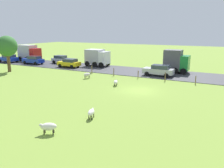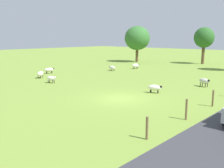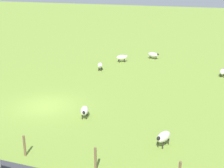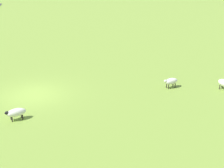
{
  "view_description": "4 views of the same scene",
  "coord_description": "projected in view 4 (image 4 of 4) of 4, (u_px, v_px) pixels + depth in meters",
  "views": [
    {
      "loc": [
        -23.62,
        -8.66,
        6.78
      ],
      "look_at": [
        -3.07,
        1.93,
        1.21
      ],
      "focal_mm": 36.14,
      "sensor_mm": 36.0,
      "label": 1
    },
    {
      "loc": [
        12.57,
        -14.79,
        4.68
      ],
      "look_at": [
        -2.1,
        1.37,
        0.69
      ],
      "focal_mm": 41.69,
      "sensor_mm": 36.0,
      "label": 2
    },
    {
      "loc": [
        18.07,
        11.41,
        8.74
      ],
      "look_at": [
        -4.43,
        3.46,
        0.59
      ],
      "focal_mm": 50.96,
      "sensor_mm": 36.0,
      "label": 3
    },
    {
      "loc": [
        -1.64,
        21.63,
        9.51
      ],
      "look_at": [
        -5.2,
        1.18,
        0.91
      ],
      "focal_mm": 54.21,
      "sensor_mm": 36.0,
      "label": 4
    }
  ],
  "objects": [
    {
      "name": "sheep_1",
      "position": [
        171.0,
        81.0,
        24.04
      ],
      "size": [
        1.18,
        0.73,
        0.72
      ],
      "color": "silver",
      "rests_on": "ground_plane"
    },
    {
      "name": "sheep_6",
      "position": [
        16.0,
        113.0,
        19.63
      ],
      "size": [
        1.26,
        0.83,
        0.71
      ],
      "color": "silver",
      "rests_on": "ground_plane"
    },
    {
      "name": "ground_plane",
      "position": [
        34.0,
        95.0,
        23.07
      ],
      "size": [
        160.0,
        160.0,
        0.0
      ],
      "primitive_type": "plane",
      "color": "olive"
    }
  ]
}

